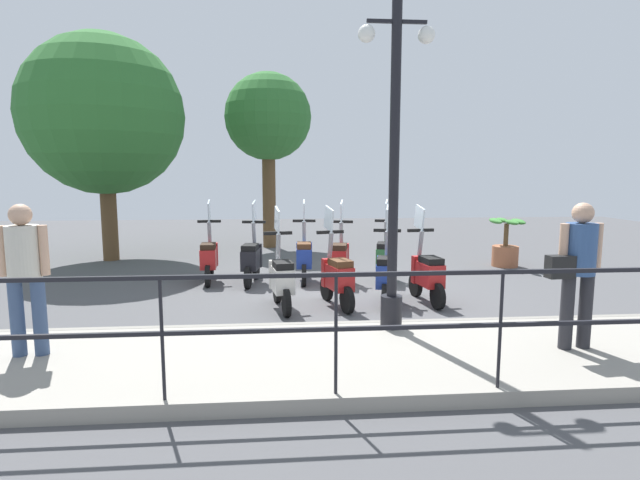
{
  "coord_description": "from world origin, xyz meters",
  "views": [
    {
      "loc": [
        -8.29,
        1.2,
        2.05
      ],
      "look_at": [
        0.2,
        0.5,
        0.9
      ],
      "focal_mm": 28.0,
      "sensor_mm": 36.0,
      "label": 1
    }
  ],
  "objects": [
    {
      "name": "ground_plane",
      "position": [
        0.0,
        0.0,
        0.0
      ],
      "size": [
        28.0,
        28.0,
        0.0
      ],
      "primitive_type": "plane",
      "color": "#4C4C4F"
    },
    {
      "name": "promenade_walkway",
      "position": [
        -3.15,
        0.0,
        0.07
      ],
      "size": [
        2.2,
        20.0,
        0.15
      ],
      "color": "gray",
      "rests_on": "ground_plane"
    },
    {
      "name": "fence_railing",
      "position": [
        -4.2,
        0.0,
        0.9
      ],
      "size": [
        0.04,
        16.03,
        1.07
      ],
      "color": "black",
      "rests_on": "promenade_walkway"
    },
    {
      "name": "lamp_post_near",
      "position": [
        -2.4,
        -0.17,
        1.9
      ],
      "size": [
        0.26,
        0.9,
        3.99
      ],
      "color": "black",
      "rests_on": "promenade_walkway"
    },
    {
      "name": "pedestrian_with_bag",
      "position": [
        -3.29,
        -1.98,
        1.08
      ],
      "size": [
        0.34,
        0.64,
        1.59
      ],
      "rotation": [
        0.0,
        0.0,
        0.07
      ],
      "color": "#28282D",
      "rests_on": "promenade_walkway"
    },
    {
      "name": "pedestrian_distant",
      "position": [
        -3.02,
        3.82,
        1.08
      ],
      "size": [
        0.34,
        0.49,
        1.59
      ],
      "rotation": [
        0.0,
        0.0,
        3.21
      ],
      "color": "#384C70",
      "rests_on": "promenade_walkway"
    },
    {
      "name": "tree_large",
      "position": [
        3.73,
        5.17,
        3.35
      ],
      "size": [
        3.63,
        3.63,
        5.18
      ],
      "color": "brown",
      "rests_on": "ground_plane"
    },
    {
      "name": "tree_distant",
      "position": [
        5.51,
        1.47,
        3.49
      ],
      "size": [
        2.34,
        2.34,
        4.72
      ],
      "color": "brown",
      "rests_on": "ground_plane"
    },
    {
      "name": "potted_palm",
      "position": [
        2.19,
        -3.76,
        0.45
      ],
      "size": [
        1.06,
        0.66,
        1.05
      ],
      "color": "#9E5B3D",
      "rests_on": "ground_plane"
    },
    {
      "name": "scooter_near_0",
      "position": [
        -0.73,
        -1.12,
        0.48
      ],
      "size": [
        1.23,
        0.45,
        1.54
      ],
      "rotation": [
        0.0,
        0.0,
        0.14
      ],
      "color": "black",
      "rests_on": "ground_plane"
    },
    {
      "name": "scooter_near_1",
      "position": [
        -0.71,
        -0.47,
        0.48
      ],
      "size": [
        1.21,
        0.52,
        1.54
      ],
      "rotation": [
        0.0,
        0.0,
        -0.25
      ],
      "color": "black",
      "rests_on": "ground_plane"
    },
    {
      "name": "scooter_near_2",
      "position": [
        -0.84,
        0.33,
        0.48
      ],
      "size": [
        1.21,
        0.53,
        1.54
      ],
      "rotation": [
        0.0,
        0.0,
        0.28
      ],
      "color": "black",
      "rests_on": "ground_plane"
    },
    {
      "name": "scooter_near_3",
      "position": [
        -0.93,
        1.18,
        0.48
      ],
      "size": [
        1.23,
        0.47,
        1.54
      ],
      "rotation": [
        0.0,
        0.0,
        0.17
      ],
      "color": "black",
      "rests_on": "ground_plane"
    },
    {
      "name": "scooter_far_0",
      "position": [
        0.9,
        -0.79,
        0.48
      ],
      "size": [
        1.21,
        0.53,
        1.54
      ],
      "rotation": [
        0.0,
        0.0,
        -0.27
      ],
      "color": "black",
      "rests_on": "ground_plane"
    },
    {
      "name": "scooter_far_1",
      "position": [
        0.79,
        0.08,
        0.48
      ],
      "size": [
        1.22,
        0.49,
        1.54
      ],
      "rotation": [
        0.0,
        0.0,
        -0.21
      ],
      "color": "black",
      "rests_on": "ground_plane"
    },
    {
      "name": "scooter_far_2",
      "position": [
        1.01,
        0.73,
        0.48
      ],
      "size": [
        1.23,
        0.44,
        1.54
      ],
      "rotation": [
        0.0,
        0.0,
        -0.06
      ],
      "color": "black",
      "rests_on": "ground_plane"
    },
    {
      "name": "scooter_far_3",
      "position": [
        0.87,
        1.71,
        0.48
      ],
      "size": [
        1.23,
        0.45,
        1.54
      ],
      "rotation": [
        0.0,
        0.0,
        -0.13
      ],
      "color": "black",
      "rests_on": "ground_plane"
    },
    {
      "name": "scooter_far_4",
      "position": [
        1.06,
        2.52,
        0.48
      ],
      "size": [
        1.23,
        0.44,
        1.54
      ],
      "rotation": [
        0.0,
        0.0,
        0.06
      ],
      "color": "black",
      "rests_on": "ground_plane"
    }
  ]
}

